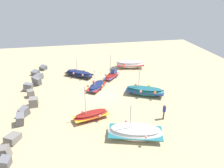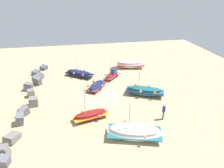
# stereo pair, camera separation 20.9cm
# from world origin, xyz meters

# --- Properties ---
(ground_plane) EXTENTS (49.12, 49.12, 0.00)m
(ground_plane) POSITION_xyz_m (0.00, 0.00, 0.00)
(ground_plane) COLOR tan
(fishing_boat_0) EXTENTS (3.28, 5.33, 3.44)m
(fishing_boat_0) POSITION_xyz_m (-8.67, -1.79, 0.56)
(fishing_boat_0) COLOR white
(fishing_boat_0) RESTS_ON ground_plane
(fishing_boat_1) EXTENTS (3.45, 5.00, 3.60)m
(fishing_boat_1) POSITION_xyz_m (-1.23, -5.31, 0.56)
(fishing_boat_1) COLOR #1E6670
(fishing_boat_1) RESTS_ON ground_plane
(fishing_boat_2) EXTENTS (2.63, 4.79, 1.17)m
(fishing_boat_2) POSITION_xyz_m (8.24, -6.11, 0.62)
(fishing_boat_2) COLOR white
(fishing_boat_2) RESTS_ON ground_plane
(fishing_boat_3) EXTENTS (3.63, 3.07, 2.89)m
(fishing_boat_3) POSITION_xyz_m (1.61, 0.35, 0.38)
(fishing_boat_3) COLOR navy
(fishing_boat_3) RESTS_ON ground_plane
(fishing_boat_4) EXTENTS (3.16, 2.90, 3.65)m
(fishing_boat_4) POSITION_xyz_m (4.76, -2.35, 0.47)
(fishing_boat_4) COLOR maroon
(fishing_boat_4) RESTS_ON ground_plane
(fishing_boat_5) EXTENTS (2.13, 3.92, 3.88)m
(fishing_boat_5) POSITION_xyz_m (-5.09, 1.79, 0.44)
(fishing_boat_5) COLOR maroon
(fishing_boat_5) RESTS_ON ground_plane
(fishing_boat_6) EXTENTS (3.78, 4.46, 2.80)m
(fishing_boat_6) POSITION_xyz_m (6.17, 2.38, 0.46)
(fishing_boat_6) COLOR navy
(fishing_boat_6) RESTS_ON ground_plane
(person_walking) EXTENTS (0.32, 0.32, 1.70)m
(person_walking) POSITION_xyz_m (-6.51, -5.47, 0.99)
(person_walking) COLOR brown
(person_walking) RESTS_ON ground_plane
(breakwater_rocks) EXTENTS (21.34, 2.52, 1.34)m
(breakwater_rocks) POSITION_xyz_m (-0.22, 8.57, 0.45)
(breakwater_rocks) COLOR slate
(breakwater_rocks) RESTS_ON ground_plane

